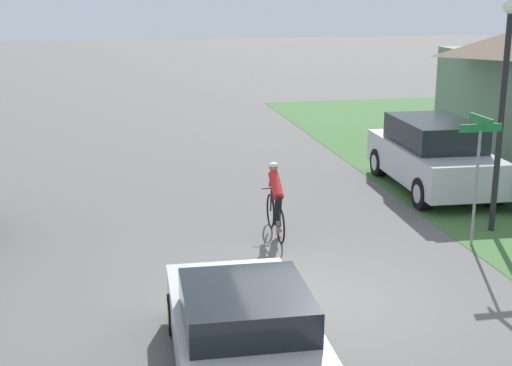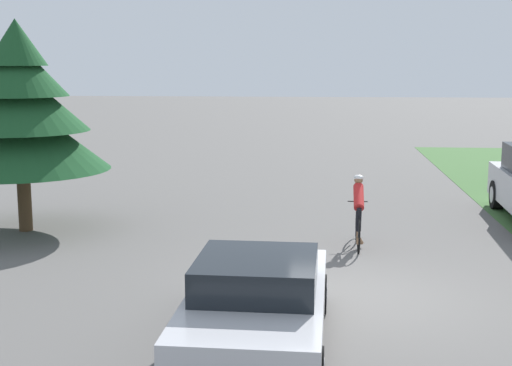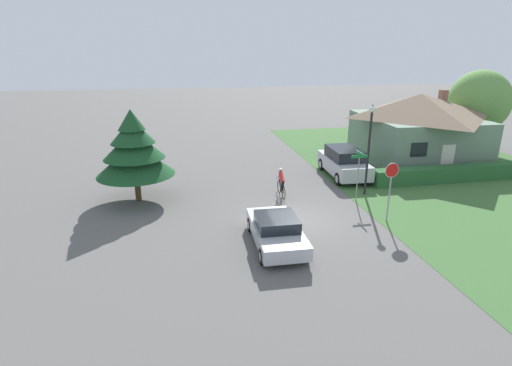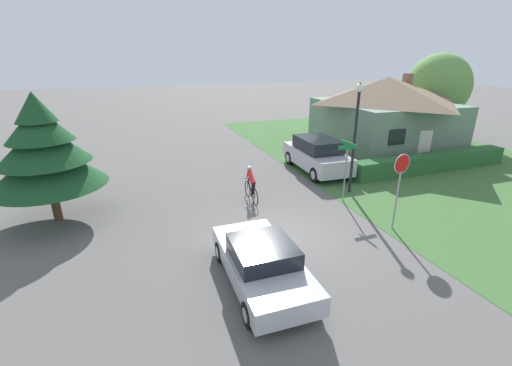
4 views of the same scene
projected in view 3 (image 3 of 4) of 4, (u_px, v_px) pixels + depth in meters
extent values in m
plane|color=#5B5956|center=(297.00, 221.00, 19.17)|extent=(140.00, 140.00, 0.00)
cube|color=#3D6633|center=(459.00, 180.00, 25.05)|extent=(16.00, 36.00, 0.01)
cube|color=slate|center=(416.00, 138.00, 29.41)|extent=(7.71, 8.15, 3.19)
pyramid|color=#75604C|center=(420.00, 105.00, 28.65)|extent=(8.33, 8.80, 1.62)
cube|color=silver|center=(447.00, 160.00, 25.89)|extent=(0.90, 0.10, 2.00)
cube|color=black|center=(419.00, 150.00, 25.35)|extent=(1.10, 0.10, 0.90)
cube|color=brown|center=(443.00, 95.00, 29.53)|extent=(0.52, 0.52, 0.80)
cube|color=#285B2D|center=(450.00, 174.00, 24.69)|extent=(10.09, 0.90, 0.98)
cube|color=#BCBCC1|center=(276.00, 232.00, 16.64)|extent=(1.96, 4.35, 0.57)
cube|color=black|center=(277.00, 222.00, 16.39)|extent=(1.68, 1.82, 0.47)
cylinder|color=black|center=(251.00, 225.00, 17.96)|extent=(0.27, 0.64, 0.63)
cylinder|color=#ADADB2|center=(251.00, 225.00, 17.96)|extent=(0.27, 0.37, 0.37)
cylinder|color=black|center=(287.00, 222.00, 18.22)|extent=(0.27, 0.64, 0.63)
cylinder|color=#ADADB2|center=(287.00, 222.00, 18.22)|extent=(0.27, 0.37, 0.37)
cylinder|color=black|center=(263.00, 257.00, 15.22)|extent=(0.27, 0.64, 0.63)
cylinder|color=#ADADB2|center=(263.00, 257.00, 15.22)|extent=(0.27, 0.37, 0.37)
cylinder|color=black|center=(305.00, 253.00, 15.49)|extent=(0.27, 0.64, 0.63)
cylinder|color=#ADADB2|center=(305.00, 253.00, 15.49)|extent=(0.27, 0.37, 0.37)
torus|color=black|center=(283.00, 193.00, 21.83)|extent=(0.05, 0.76, 0.76)
torus|color=black|center=(279.00, 187.00, 22.81)|extent=(0.05, 0.76, 0.76)
cylinder|color=black|center=(282.00, 188.00, 22.02)|extent=(0.04, 0.18, 0.63)
cylinder|color=black|center=(281.00, 185.00, 22.37)|extent=(0.05, 0.65, 0.70)
cylinder|color=black|center=(281.00, 180.00, 22.20)|extent=(0.05, 0.78, 0.08)
cylinder|color=black|center=(283.00, 193.00, 22.01)|extent=(0.04, 0.35, 0.16)
cylinder|color=black|center=(283.00, 188.00, 21.84)|extent=(0.03, 0.22, 0.51)
cylinder|color=black|center=(279.00, 182.00, 22.68)|extent=(0.04, 0.12, 0.55)
cylinder|color=black|center=(280.00, 178.00, 22.56)|extent=(0.44, 0.03, 0.02)
ellipsoid|color=black|center=(283.00, 183.00, 21.84)|extent=(0.08, 0.20, 0.05)
cylinder|color=black|center=(283.00, 186.00, 21.91)|extent=(0.11, 0.25, 0.54)
cylinder|color=black|center=(282.00, 187.00, 22.08)|extent=(0.11, 0.26, 0.69)
cylinder|color=#8C6647|center=(282.00, 193.00, 22.10)|extent=(0.08, 0.08, 0.30)
cylinder|color=#8C6647|center=(282.00, 193.00, 22.29)|extent=(0.17, 0.08, 0.21)
cylinder|color=red|center=(282.00, 177.00, 22.04)|extent=(0.23, 0.70, 0.55)
cylinder|color=red|center=(281.00, 176.00, 22.28)|extent=(0.07, 0.25, 0.36)
cylinder|color=red|center=(279.00, 175.00, 22.54)|extent=(0.07, 0.25, 0.36)
sphere|color=#8C6647|center=(281.00, 170.00, 22.21)|extent=(0.19, 0.19, 0.19)
ellipsoid|color=white|center=(281.00, 169.00, 22.19)|extent=(0.22, 0.18, 0.12)
cube|color=#B7B7BC|center=(344.00, 165.00, 25.58)|extent=(2.22, 4.90, 0.88)
cube|color=black|center=(345.00, 153.00, 25.33)|extent=(1.89, 2.88, 0.67)
cylinder|color=black|center=(322.00, 164.00, 27.11)|extent=(0.33, 0.79, 0.78)
cylinder|color=#ADADB2|center=(322.00, 164.00, 27.11)|extent=(0.33, 0.46, 0.45)
cylinder|color=black|center=(347.00, 163.00, 27.37)|extent=(0.33, 0.79, 0.78)
cylinder|color=#ADADB2|center=(347.00, 163.00, 27.37)|extent=(0.33, 0.46, 0.45)
cylinder|color=black|center=(339.00, 179.00, 24.04)|extent=(0.33, 0.79, 0.78)
cylinder|color=#ADADB2|center=(339.00, 179.00, 24.04)|extent=(0.33, 0.46, 0.45)
cylinder|color=black|center=(367.00, 178.00, 24.29)|extent=(0.33, 0.79, 0.78)
cylinder|color=#ADADB2|center=(367.00, 178.00, 24.29)|extent=(0.33, 0.46, 0.45)
cylinder|color=gray|center=(389.00, 199.00, 18.76)|extent=(0.07, 0.07, 2.26)
cylinder|color=red|center=(392.00, 170.00, 18.31)|extent=(0.66, 0.07, 0.66)
cylinder|color=silver|center=(392.00, 170.00, 18.31)|extent=(0.70, 0.07, 0.70)
cylinder|color=black|center=(368.00, 155.00, 21.91)|extent=(0.13, 0.13, 4.65)
sphere|color=white|center=(372.00, 109.00, 21.11)|extent=(0.35, 0.35, 0.35)
cone|color=black|center=(373.00, 106.00, 21.06)|extent=(0.21, 0.21, 0.14)
cylinder|color=gray|center=(358.00, 179.00, 21.38)|extent=(0.06, 0.06, 2.40)
cube|color=#197238|center=(359.00, 156.00, 20.98)|extent=(0.90, 0.03, 0.16)
cube|color=#197238|center=(360.00, 154.00, 20.93)|extent=(0.03, 0.90, 0.16)
cylinder|color=#4C3823|center=(138.00, 187.00, 21.53)|extent=(0.32, 0.32, 1.46)
cone|color=#194723|center=(135.00, 160.00, 21.03)|extent=(4.09, 4.09, 1.66)
cone|color=#194723|center=(133.00, 144.00, 20.77)|extent=(3.19, 3.19, 1.46)
cone|color=#194723|center=(132.00, 131.00, 20.54)|extent=(2.29, 2.29, 1.26)
cone|color=#194723|center=(131.00, 120.00, 20.35)|extent=(1.39, 1.39, 1.06)
cylinder|color=#4C3823|center=(472.00, 139.00, 32.03)|extent=(0.36, 0.36, 1.94)
ellipsoid|color=#609347|center=(479.00, 102.00, 31.09)|extent=(4.63, 4.63, 4.86)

